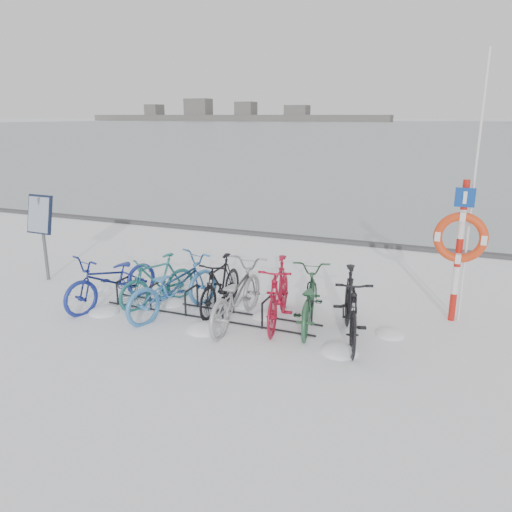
# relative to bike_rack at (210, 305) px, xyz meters

# --- Properties ---
(ground) EXTENTS (900.00, 900.00, 0.00)m
(ground) POSITION_rel_bike_rack_xyz_m (0.00, 0.00, -0.18)
(ground) COLOR white
(ground) RESTS_ON ground
(ice_sheet) EXTENTS (400.00, 298.00, 0.02)m
(ice_sheet) POSITION_rel_bike_rack_xyz_m (0.00, 155.00, -0.17)
(ice_sheet) COLOR #A4B1B9
(ice_sheet) RESTS_ON ground
(quay_edge) EXTENTS (400.00, 0.25, 0.10)m
(quay_edge) POSITION_rel_bike_rack_xyz_m (0.00, 5.90, -0.13)
(quay_edge) COLOR #3F3F42
(quay_edge) RESTS_ON ground
(bike_rack) EXTENTS (4.00, 0.48, 0.46)m
(bike_rack) POSITION_rel_bike_rack_xyz_m (0.00, 0.00, 0.00)
(bike_rack) COLOR black
(bike_rack) RESTS_ON ground
(info_board) EXTENTS (0.62, 0.26, 1.83)m
(info_board) POSITION_rel_bike_rack_xyz_m (-4.10, 0.42, 1.14)
(info_board) COLOR #595B5E
(info_board) RESTS_ON ground
(lifebuoy_station) EXTENTS (0.84, 0.23, 4.38)m
(lifebuoy_station) POSITION_rel_bike_rack_xyz_m (3.98, 1.27, 1.29)
(lifebuoy_station) COLOR #B7170E
(lifebuoy_station) RESTS_ON ground
(shoreline) EXTENTS (180.00, 12.00, 9.50)m
(shoreline) POSITION_rel_bike_rack_xyz_m (-122.02, 260.00, 2.61)
(shoreline) COLOR #505050
(shoreline) RESTS_ON ground
(bike_0) EXTENTS (1.24, 2.11, 1.05)m
(bike_0) POSITION_rel_bike_rack_xyz_m (-1.87, -0.23, 0.34)
(bike_0) COLOR navy
(bike_0) RESTS_ON ground
(bike_1) EXTENTS (1.10, 1.65, 0.97)m
(bike_1) POSITION_rel_bike_rack_xyz_m (-1.12, 0.10, 0.30)
(bike_1) COLOR #206264
(bike_1) RESTS_ON ground
(bike_2) EXTENTS (1.35, 2.16, 1.07)m
(bike_2) POSITION_rel_bike_rack_xyz_m (-0.61, -0.17, 0.35)
(bike_2) COLOR #3877B8
(bike_2) RESTS_ON ground
(bike_3) EXTENTS (0.50, 1.68, 1.00)m
(bike_3) POSITION_rel_bike_rack_xyz_m (0.06, 0.33, 0.32)
(bike_3) COLOR black
(bike_3) RESTS_ON ground
(bike_4) EXTENTS (0.73, 2.04, 1.06)m
(bike_4) POSITION_rel_bike_rack_xyz_m (0.57, -0.14, 0.35)
(bike_4) COLOR #929699
(bike_4) RESTS_ON ground
(bike_5) EXTENTS (0.83, 1.93, 1.13)m
(bike_5) POSITION_rel_bike_rack_xyz_m (1.24, 0.13, 0.38)
(bike_5) COLOR maroon
(bike_5) RESTS_ON ground
(bike_6) EXTENTS (1.00, 1.96, 0.98)m
(bike_6) POSITION_rel_bike_rack_xyz_m (1.72, 0.26, 0.31)
(bike_6) COLOR #265334
(bike_6) RESTS_ON ground
(bike_7) EXTENTS (1.04, 1.99, 1.15)m
(bike_7) POSITION_rel_bike_rack_xyz_m (2.49, -0.07, 0.40)
(bike_7) COLOR black
(bike_7) RESTS_ON ground
(snow_drifts) EXTENTS (6.17, 1.71, 0.21)m
(snow_drifts) POSITION_rel_bike_rack_xyz_m (0.38, -0.21, -0.18)
(snow_drifts) COLOR white
(snow_drifts) RESTS_ON ground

